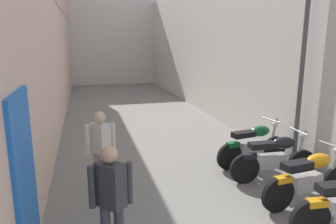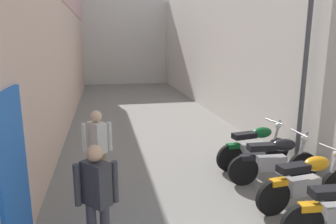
% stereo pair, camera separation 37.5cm
% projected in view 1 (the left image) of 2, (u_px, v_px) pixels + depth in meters
% --- Properties ---
extents(ground_plane, '(36.37, 36.37, 0.00)m').
position_uv_depth(ground_plane, '(155.00, 139.00, 9.13)').
color(ground_plane, slate).
extents(building_left, '(0.45, 20.37, 7.06)m').
position_uv_depth(building_left, '(48.00, 13.00, 9.49)').
color(building_left, beige).
rests_on(building_left, ground).
extents(building_right, '(0.45, 20.37, 5.14)m').
position_uv_depth(building_right, '(221.00, 46.00, 11.16)').
color(building_right, beige).
rests_on(building_right, ground).
extents(building_far_end, '(8.27, 2.00, 5.89)m').
position_uv_depth(building_far_end, '(111.00, 38.00, 20.93)').
color(building_far_end, beige).
rests_on(building_far_end, ground).
extents(motorcycle_fourth, '(1.85, 0.58, 1.04)m').
position_uv_depth(motorcycle_fourth, '(309.00, 177.00, 5.34)').
color(motorcycle_fourth, black).
rests_on(motorcycle_fourth, ground).
extents(motorcycle_fifth, '(1.85, 0.58, 1.04)m').
position_uv_depth(motorcycle_fifth, '(275.00, 157.00, 6.29)').
color(motorcycle_fifth, black).
rests_on(motorcycle_fifth, ground).
extents(motorcycle_sixth, '(1.84, 0.58, 1.04)m').
position_uv_depth(motorcycle_sixth, '(253.00, 144.00, 7.08)').
color(motorcycle_sixth, black).
rests_on(motorcycle_sixth, ground).
extents(pedestrian_mid_alley, '(0.52, 0.39, 1.57)m').
position_uv_depth(pedestrian_mid_alley, '(111.00, 198.00, 3.77)').
color(pedestrian_mid_alley, '#383842').
rests_on(pedestrian_mid_alley, ground).
extents(pedestrian_further_down, '(0.52, 0.39, 1.57)m').
position_uv_depth(pedestrian_further_down, '(101.00, 148.00, 5.56)').
color(pedestrian_further_down, '#8C7251').
rests_on(pedestrian_further_down, ground).
extents(street_lamp, '(0.79, 0.18, 4.61)m').
position_uv_depth(street_lamp, '(300.00, 43.00, 6.41)').
color(street_lamp, '#47474C').
rests_on(street_lamp, ground).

